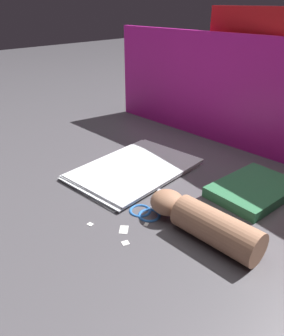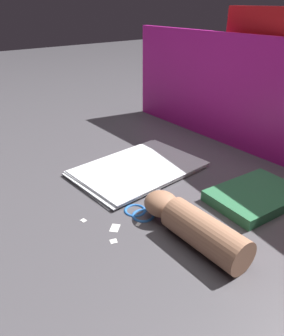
{
  "view_description": "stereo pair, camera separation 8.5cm",
  "coord_description": "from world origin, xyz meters",
  "px_view_note": "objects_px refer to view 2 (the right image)",
  "views": [
    {
      "loc": [
        0.49,
        -0.58,
        0.45
      ],
      "look_at": [
        -0.05,
        -0.04,
        0.06
      ],
      "focal_mm": 35.0,
      "sensor_mm": 36.0,
      "label": 1
    },
    {
      "loc": [
        0.55,
        -0.52,
        0.45
      ],
      "look_at": [
        -0.05,
        -0.04,
        0.06
      ],
      "focal_mm": 35.0,
      "sensor_mm": 36.0,
      "label": 2
    }
  ],
  "objects_px": {
    "book_closed": "(255,196)",
    "hand_forearm": "(193,225)",
    "scissors": "(146,208)",
    "paper_stack": "(138,169)"
  },
  "relations": [
    {
      "from": "scissors",
      "to": "hand_forearm",
      "type": "height_order",
      "value": "hand_forearm"
    },
    {
      "from": "paper_stack",
      "to": "book_closed",
      "type": "height_order",
      "value": "book_closed"
    },
    {
      "from": "paper_stack",
      "to": "scissors",
      "type": "xyz_separation_m",
      "value": [
        0.17,
        -0.11,
        -0.0
      ]
    },
    {
      "from": "book_closed",
      "to": "hand_forearm",
      "type": "relative_size",
      "value": 0.87
    },
    {
      "from": "book_closed",
      "to": "scissors",
      "type": "xyz_separation_m",
      "value": [
        -0.14,
        -0.24,
        -0.01
      ]
    },
    {
      "from": "paper_stack",
      "to": "hand_forearm",
      "type": "bearing_deg",
      "value": -17.94
    },
    {
      "from": "book_closed",
      "to": "hand_forearm",
      "type": "distance_m",
      "value": 0.23
    },
    {
      "from": "book_closed",
      "to": "scissors",
      "type": "height_order",
      "value": "book_closed"
    },
    {
      "from": "book_closed",
      "to": "scissors",
      "type": "bearing_deg",
      "value": -120.3
    },
    {
      "from": "scissors",
      "to": "hand_forearm",
      "type": "xyz_separation_m",
      "value": [
        0.14,
        0.01,
        0.03
      ]
    }
  ]
}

